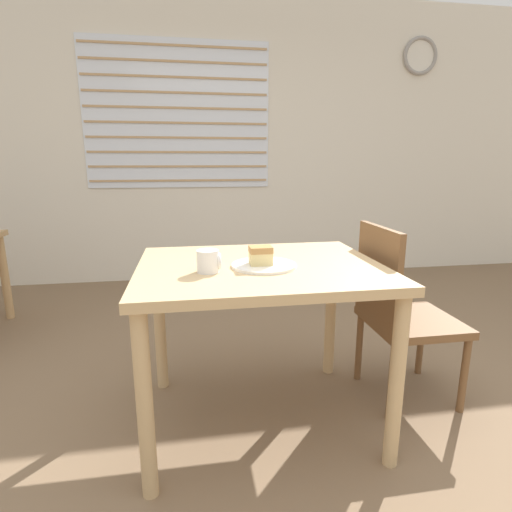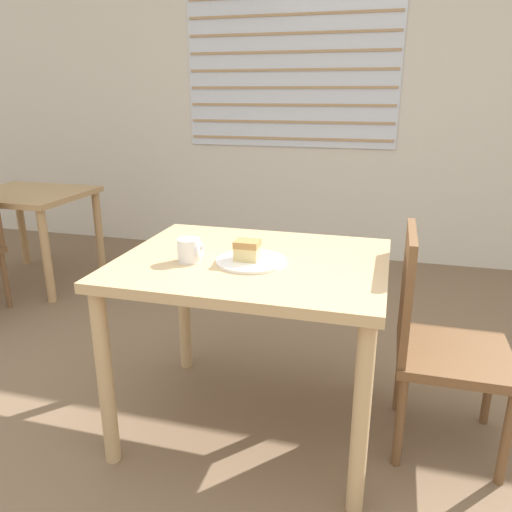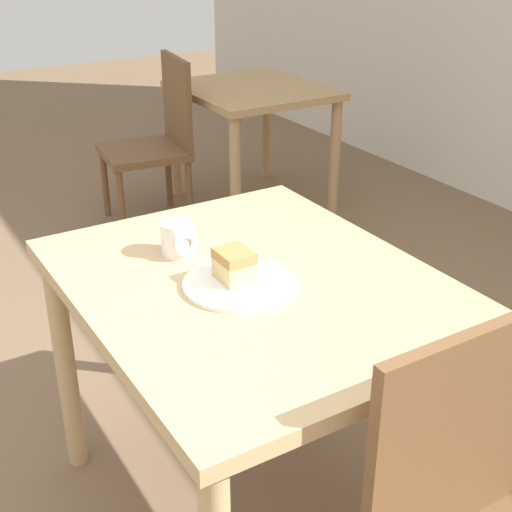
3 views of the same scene
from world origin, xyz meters
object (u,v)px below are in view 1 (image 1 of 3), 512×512
dining_table_near (260,287)px  chair_near_window (399,310)px  plate (264,265)px  cake_slice (261,255)px  coffee_mug (209,261)px

dining_table_near → chair_near_window: bearing=6.8°
plate → chair_near_window: bearing=10.7°
dining_table_near → chair_near_window: chair_near_window is taller
cake_slice → coffee_mug: 0.23m
cake_slice → plate: bearing=14.9°
chair_near_window → plate: 0.79m
chair_near_window → plate: (-0.72, -0.14, 0.30)m
dining_table_near → cake_slice: bearing=-96.7°
dining_table_near → cake_slice: cake_slice is taller
dining_table_near → chair_near_window: size_ratio=1.16×
plate → cake_slice: size_ratio=2.92×
plate → cake_slice: bearing=-165.1°
chair_near_window → coffee_mug: 1.03m
plate → coffee_mug: 0.24m
chair_near_window → coffee_mug: size_ratio=9.32×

